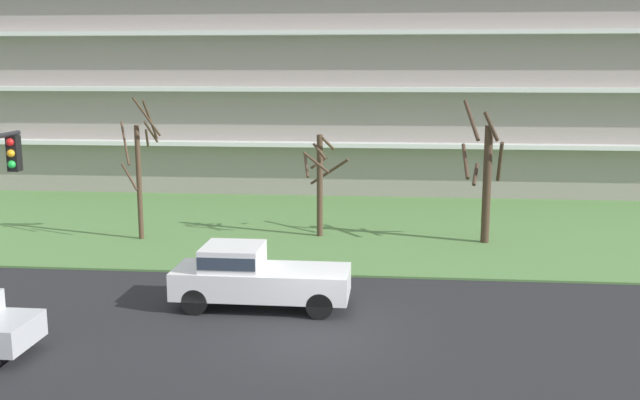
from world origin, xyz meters
TOP-DOWN VIEW (x-y plane):
  - ground at (0.00, 0.00)m, footprint 160.00×160.00m
  - grass_lawn_strip at (0.00, 14.00)m, footprint 80.00×16.00m
  - apartment_building at (0.00, 27.11)m, footprint 44.07×11.17m
  - tree_far_left at (-8.60, 10.66)m, footprint 1.75×1.60m
  - tree_left at (-1.07, 12.01)m, footprint 2.01×2.00m
  - tree_center at (5.87, 11.43)m, footprint 1.64×1.98m
  - pickup_white_center_left at (-2.21, 2.50)m, footprint 5.42×2.05m

SIDE VIEW (x-z plane):
  - ground at x=0.00m, z-range 0.00..0.00m
  - grass_lawn_strip at x=0.00m, z-range 0.00..0.08m
  - pickup_white_center_left at x=-2.21m, z-range 0.04..1.99m
  - tree_left at x=-1.07m, z-range 0.27..4.78m
  - tree_center at x=5.87m, z-range -0.10..5.92m
  - tree_far_left at x=-8.60m, z-range 0.00..6.18m
  - apartment_building at x=0.00m, z-range 0.00..15.36m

